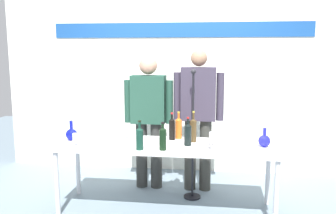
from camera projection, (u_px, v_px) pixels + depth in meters
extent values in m
plane|color=slate|center=(166.00, 209.00, 3.88)|extent=(10.00, 10.00, 0.00)
cube|color=white|center=(180.00, 66.00, 4.99)|extent=(5.07, 0.10, 3.00)
cube|color=#1B4B94|center=(179.00, 30.00, 4.86)|extent=(3.55, 0.01, 0.20)
cube|color=white|center=(166.00, 146.00, 3.77)|extent=(2.33, 0.67, 0.04)
cylinder|color=silver|center=(57.00, 184.00, 3.69)|extent=(0.05, 0.05, 0.69)
cylinder|color=silver|center=(276.00, 195.00, 3.40)|extent=(0.05, 0.05, 0.69)
cylinder|color=silver|center=(78.00, 166.00, 4.25)|extent=(0.05, 0.05, 0.69)
cylinder|color=silver|center=(268.00, 174.00, 3.96)|extent=(0.05, 0.05, 0.69)
sphere|color=#0E15B3|center=(72.00, 134.00, 3.92)|extent=(0.13, 0.13, 0.13)
cylinder|color=#0E15B3|center=(71.00, 125.00, 3.90)|extent=(0.03, 0.03, 0.10)
sphere|color=#1D1FBA|center=(264.00, 141.00, 3.64)|extent=(0.12, 0.12, 0.12)
cylinder|color=#1D1FBA|center=(265.00, 132.00, 3.63)|extent=(0.03, 0.03, 0.09)
cylinder|color=#2E2E2B|center=(142.00, 155.00, 4.48)|extent=(0.14, 0.14, 0.83)
cylinder|color=#2E2E2B|center=(156.00, 155.00, 4.46)|extent=(0.14, 0.14, 0.83)
cube|color=#204436|center=(149.00, 99.00, 4.36)|extent=(0.41, 0.22, 0.58)
cylinder|color=#204436|center=(128.00, 101.00, 4.40)|extent=(0.09, 0.09, 0.53)
cylinder|color=#204436|center=(169.00, 102.00, 4.33)|extent=(0.09, 0.09, 0.53)
sphere|color=tan|center=(148.00, 65.00, 4.29)|extent=(0.22, 0.22, 0.22)
cylinder|color=#363530|center=(190.00, 155.00, 4.40)|extent=(0.14, 0.14, 0.88)
cylinder|color=#363530|center=(205.00, 155.00, 4.37)|extent=(0.14, 0.14, 0.88)
cube|color=#373141|center=(199.00, 94.00, 4.26)|extent=(0.41, 0.22, 0.63)
cylinder|color=#373141|center=(177.00, 96.00, 4.30)|extent=(0.09, 0.09, 0.57)
cylinder|color=#373141|center=(220.00, 97.00, 4.24)|extent=(0.09, 0.09, 0.57)
sphere|color=#987155|center=(199.00, 58.00, 4.20)|extent=(0.20, 0.20, 0.20)
cylinder|color=orange|center=(179.00, 129.00, 3.99)|extent=(0.07, 0.07, 0.21)
cone|color=orange|center=(179.00, 119.00, 3.97)|extent=(0.07, 0.07, 0.03)
cylinder|color=orange|center=(179.00, 117.00, 3.96)|extent=(0.02, 0.02, 0.08)
cylinder|color=gold|center=(179.00, 112.00, 3.96)|extent=(0.03, 0.03, 0.02)
cylinder|color=black|center=(188.00, 136.00, 3.69)|extent=(0.07, 0.07, 0.21)
cone|color=black|center=(188.00, 125.00, 3.67)|extent=(0.07, 0.07, 0.03)
cylinder|color=black|center=(188.00, 122.00, 3.67)|extent=(0.02, 0.02, 0.08)
cylinder|color=#B31E1B|center=(188.00, 118.00, 3.66)|extent=(0.03, 0.03, 0.02)
cylinder|color=#113427|center=(140.00, 140.00, 3.53)|extent=(0.07, 0.07, 0.20)
cone|color=#113427|center=(140.00, 129.00, 3.51)|extent=(0.07, 0.07, 0.03)
cylinder|color=#113427|center=(139.00, 126.00, 3.51)|extent=(0.03, 0.03, 0.08)
cylinder|color=black|center=(139.00, 121.00, 3.50)|extent=(0.03, 0.03, 0.02)
cylinder|color=black|center=(163.00, 140.00, 3.52)|extent=(0.07, 0.07, 0.21)
cone|color=black|center=(163.00, 128.00, 3.50)|extent=(0.07, 0.07, 0.03)
cylinder|color=black|center=(163.00, 127.00, 3.50)|extent=(0.03, 0.03, 0.06)
cylinder|color=black|center=(163.00, 123.00, 3.49)|extent=(0.03, 0.03, 0.02)
cylinder|color=#44331B|center=(193.00, 131.00, 3.84)|extent=(0.07, 0.07, 0.23)
cone|color=#44331B|center=(194.00, 120.00, 3.82)|extent=(0.07, 0.07, 0.03)
cylinder|color=#44331B|center=(194.00, 117.00, 3.81)|extent=(0.02, 0.02, 0.09)
cylinder|color=gold|center=(194.00, 112.00, 3.80)|extent=(0.03, 0.03, 0.02)
cylinder|color=black|center=(172.00, 130.00, 3.93)|extent=(0.07, 0.07, 0.22)
cone|color=black|center=(172.00, 119.00, 3.91)|extent=(0.07, 0.07, 0.03)
cylinder|color=black|center=(172.00, 117.00, 3.90)|extent=(0.02, 0.02, 0.07)
cylinder|color=red|center=(172.00, 113.00, 3.90)|extent=(0.03, 0.03, 0.02)
cylinder|color=white|center=(125.00, 139.00, 3.96)|extent=(0.06, 0.06, 0.00)
cylinder|color=white|center=(125.00, 137.00, 3.96)|extent=(0.01, 0.01, 0.06)
cylinder|color=white|center=(125.00, 131.00, 3.95)|extent=(0.07, 0.07, 0.07)
cylinder|color=white|center=(88.00, 145.00, 3.71)|extent=(0.06, 0.06, 0.00)
cylinder|color=white|center=(88.00, 142.00, 3.70)|extent=(0.01, 0.01, 0.06)
cylinder|color=white|center=(88.00, 136.00, 3.69)|extent=(0.06, 0.06, 0.07)
cylinder|color=white|center=(112.00, 139.00, 3.95)|extent=(0.06, 0.06, 0.00)
cylinder|color=white|center=(112.00, 136.00, 3.94)|extent=(0.01, 0.01, 0.07)
cylinder|color=white|center=(112.00, 129.00, 3.93)|extent=(0.06, 0.06, 0.08)
cylinder|color=white|center=(76.00, 146.00, 3.69)|extent=(0.05, 0.05, 0.00)
cylinder|color=white|center=(76.00, 143.00, 3.69)|extent=(0.01, 0.01, 0.06)
cylinder|color=white|center=(76.00, 137.00, 3.68)|extent=(0.07, 0.07, 0.07)
cylinder|color=white|center=(240.00, 142.00, 3.85)|extent=(0.05, 0.05, 0.00)
cylinder|color=white|center=(240.00, 139.00, 3.84)|extent=(0.01, 0.01, 0.07)
cylinder|color=white|center=(240.00, 132.00, 3.83)|extent=(0.07, 0.07, 0.07)
cylinder|color=white|center=(212.00, 150.00, 3.53)|extent=(0.06, 0.06, 0.00)
cylinder|color=white|center=(212.00, 146.00, 3.52)|extent=(0.01, 0.01, 0.08)
cylinder|color=white|center=(212.00, 138.00, 3.51)|extent=(0.06, 0.06, 0.08)
cylinder|color=white|center=(233.00, 143.00, 3.81)|extent=(0.06, 0.06, 0.00)
cylinder|color=white|center=(233.00, 139.00, 3.80)|extent=(0.01, 0.01, 0.08)
cylinder|color=white|center=(234.00, 132.00, 3.79)|extent=(0.06, 0.06, 0.07)
cylinder|color=white|center=(212.00, 146.00, 3.67)|extent=(0.06, 0.06, 0.00)
cylinder|color=white|center=(212.00, 142.00, 3.66)|extent=(0.01, 0.01, 0.08)
cylinder|color=white|center=(212.00, 135.00, 3.65)|extent=(0.06, 0.06, 0.07)
cylinder|color=black|center=(192.00, 197.00, 4.19)|extent=(0.20, 0.20, 0.02)
cylinder|color=black|center=(193.00, 138.00, 4.08)|extent=(0.02, 0.02, 1.45)
sphere|color=#232328|center=(194.00, 72.00, 3.96)|extent=(0.06, 0.06, 0.06)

